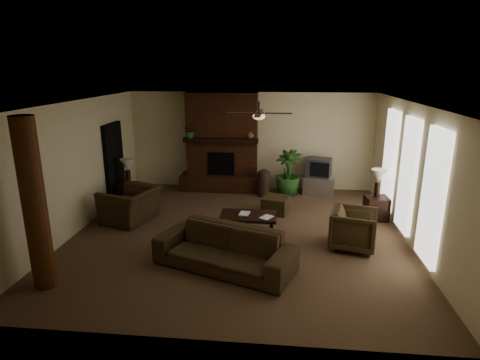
# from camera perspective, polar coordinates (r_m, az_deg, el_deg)

# --- Properties ---
(room_shell) EXTENTS (7.00, 7.00, 7.00)m
(room_shell) POSITION_cam_1_polar(r_m,az_deg,el_deg) (8.22, -0.28, 1.25)
(room_shell) COLOR brown
(room_shell) RESTS_ON ground
(fireplace) EXTENTS (2.40, 0.70, 2.80)m
(fireplace) POSITION_cam_1_polar(r_m,az_deg,el_deg) (11.48, -2.57, 4.23)
(fireplace) COLOR #522815
(fireplace) RESTS_ON ground
(windows) EXTENTS (0.08, 3.65, 2.35)m
(windows) POSITION_cam_1_polar(r_m,az_deg,el_deg) (8.78, 22.88, 0.59)
(windows) COLOR white
(windows) RESTS_ON ground
(log_column) EXTENTS (0.36, 0.36, 2.80)m
(log_column) POSITION_cam_1_polar(r_m,az_deg,el_deg) (7.00, -27.41, -3.25)
(log_column) COLOR #562F15
(log_column) RESTS_ON ground
(doorway) EXTENTS (0.10, 1.00, 2.10)m
(doorway) POSITION_cam_1_polar(r_m,az_deg,el_deg) (10.88, -17.57, 2.27)
(doorway) COLOR black
(doorway) RESTS_ON ground
(ceiling_fan) EXTENTS (1.35, 1.35, 0.37)m
(ceiling_fan) POSITION_cam_1_polar(r_m,az_deg,el_deg) (8.27, 2.72, 9.30)
(ceiling_fan) COLOR #322116
(ceiling_fan) RESTS_ON ceiling
(sofa) EXTENTS (2.59, 1.57, 0.98)m
(sofa) POSITION_cam_1_polar(r_m,az_deg,el_deg) (7.13, -2.23, -8.94)
(sofa) COLOR #3E2F1A
(sofa) RESTS_ON ground
(armchair_left) EXTENTS (1.09, 1.36, 1.04)m
(armchair_left) POSITION_cam_1_polar(r_m,az_deg,el_deg) (9.56, -15.49, -2.71)
(armchair_left) COLOR #3E2F1A
(armchair_left) RESTS_ON ground
(armchair_right) EXTENTS (0.98, 1.02, 0.88)m
(armchair_right) POSITION_cam_1_polar(r_m,az_deg,el_deg) (8.19, 16.02, -6.53)
(armchair_right) COLOR #3E2F1A
(armchair_right) RESTS_ON ground
(coffee_table) EXTENTS (1.20, 0.70, 0.43)m
(coffee_table) POSITION_cam_1_polar(r_m,az_deg,el_deg) (8.57, 1.21, -5.35)
(coffee_table) COLOR black
(coffee_table) RESTS_ON ground
(ottoman) EXTENTS (0.74, 0.74, 0.40)m
(ottoman) POSITION_cam_1_polar(r_m,az_deg,el_deg) (9.87, 5.15, -3.55)
(ottoman) COLOR #3E2F1A
(ottoman) RESTS_ON ground
(tv_stand) EXTENTS (0.92, 0.63, 0.50)m
(tv_stand) POSITION_cam_1_polar(r_m,az_deg,el_deg) (11.46, 11.19, -0.75)
(tv_stand) COLOR #B7B7B9
(tv_stand) RESTS_ON ground
(tv) EXTENTS (0.76, 0.68, 0.52)m
(tv) POSITION_cam_1_polar(r_m,az_deg,el_deg) (11.36, 11.24, 1.77)
(tv) COLOR #39393C
(tv) RESTS_ON tv_stand
(floor_vase) EXTENTS (0.34, 0.34, 0.77)m
(floor_vase) POSITION_cam_1_polar(r_m,az_deg,el_deg) (11.03, 3.41, -0.15)
(floor_vase) COLOR #34271D
(floor_vase) RESTS_ON ground
(floor_plant) EXTENTS (1.11, 1.44, 0.71)m
(floor_plant) POSITION_cam_1_polar(r_m,az_deg,el_deg) (11.24, 6.86, -0.33)
(floor_plant) COLOR #2B5522
(floor_plant) RESTS_ON ground
(side_table_left) EXTENTS (0.53, 0.53, 0.55)m
(side_table_left) POSITION_cam_1_polar(r_m,az_deg,el_deg) (10.84, -15.63, -1.88)
(side_table_left) COLOR black
(side_table_left) RESTS_ON ground
(lamp_left) EXTENTS (0.44, 0.44, 0.65)m
(lamp_left) POSITION_cam_1_polar(r_m,az_deg,el_deg) (10.68, -15.87, 1.89)
(lamp_left) COLOR #322116
(lamp_left) RESTS_ON side_table_left
(side_table_right) EXTENTS (0.54, 0.54, 0.55)m
(side_table_right) POSITION_cam_1_polar(r_m,az_deg,el_deg) (9.92, 18.95, -3.83)
(side_table_right) COLOR black
(side_table_right) RESTS_ON ground
(lamp_right) EXTENTS (0.37, 0.37, 0.65)m
(lamp_right) POSITION_cam_1_polar(r_m,az_deg,el_deg) (9.76, 19.26, 0.30)
(lamp_right) COLOR #322116
(lamp_right) RESTS_ON side_table_right
(mantel_plant) EXTENTS (0.40, 0.44, 0.33)m
(mantel_plant) POSITION_cam_1_polar(r_m,az_deg,el_deg) (11.26, -7.16, 6.83)
(mantel_plant) COLOR #2B5522
(mantel_plant) RESTS_ON fireplace
(mantel_vase) EXTENTS (0.28, 0.28, 0.22)m
(mantel_vase) POSITION_cam_1_polar(r_m,az_deg,el_deg) (11.10, 1.46, 6.54)
(mantel_vase) COLOR brown
(mantel_vase) RESTS_ON fireplace
(book_a) EXTENTS (0.22, 0.05, 0.29)m
(book_a) POSITION_cam_1_polar(r_m,az_deg,el_deg) (8.53, -0.07, -3.99)
(book_a) COLOR #999999
(book_a) RESTS_ON coffee_table
(book_b) EXTENTS (0.19, 0.13, 0.29)m
(book_b) POSITION_cam_1_polar(r_m,az_deg,el_deg) (8.39, 3.24, -4.37)
(book_b) COLOR #999999
(book_b) RESTS_ON coffee_table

